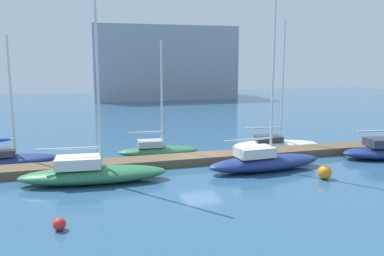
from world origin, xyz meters
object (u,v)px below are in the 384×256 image
sailboat_1 (92,172)px  sailboat_3 (264,160)px  mooring_buoy_orange (325,172)px  harbor_building_distant (162,63)px  sailboat_2 (157,149)px  sailboat_0 (9,158)px  sailboat_4 (275,143)px  mooring_buoy_red (59,224)px

sailboat_1 → sailboat_3: size_ratio=0.98×
mooring_buoy_orange → harbor_building_distant: size_ratio=0.03×
sailboat_2 → mooring_buoy_orange: size_ratio=10.13×
harbor_building_distant → sailboat_0: bearing=-114.1°
sailboat_0 → sailboat_2: (9.70, -0.11, -0.01)m
sailboat_3 → sailboat_4: (3.67, 5.44, -0.19)m
sailboat_2 → sailboat_3: bearing=-40.1°
sailboat_1 → mooring_buoy_orange: sailboat_1 is taller
mooring_buoy_orange → sailboat_3: bearing=133.3°
sailboat_0 → mooring_buoy_red: sailboat_0 is taller
sailboat_0 → sailboat_4: 18.93m
harbor_building_distant → sailboat_3: bearing=-94.8°
sailboat_0 → mooring_buoy_red: 11.93m
sailboat_1 → harbor_building_distant: size_ratio=0.49×
sailboat_0 → mooring_buoy_orange: sailboat_0 is taller
sailboat_2 → harbor_building_distant: harbor_building_distant is taller
sailboat_4 → mooring_buoy_red: size_ratio=18.54×
mooring_buoy_red → harbor_building_distant: bearing=73.7°
sailboat_1 → mooring_buoy_orange: (12.81, -2.99, -0.23)m
sailboat_0 → sailboat_3: 16.27m
sailboat_4 → mooring_buoy_red: bearing=-134.9°
sailboat_2 → sailboat_4: 9.23m
sailboat_4 → mooring_buoy_orange: bearing=-88.9°
sailboat_0 → sailboat_1: 7.28m
sailboat_2 → mooring_buoy_orange: sailboat_2 is taller
sailboat_3 → sailboat_4: 6.57m
sailboat_3 → sailboat_4: size_ratio=1.26×
sailboat_1 → sailboat_2: size_ratio=1.48×
sailboat_1 → sailboat_2: 7.04m
sailboat_1 → mooring_buoy_red: 6.33m
sailboat_0 → sailboat_2: sailboat_0 is taller
sailboat_1 → sailboat_4: (13.96, 5.13, -0.18)m
sailboat_0 → sailboat_1: sailboat_1 is taller
sailboat_3 → mooring_buoy_orange: (2.52, -2.67, -0.24)m
sailboat_2 → mooring_buoy_orange: bearing=-40.7°
sailboat_2 → harbor_building_distant: 44.92m
sailboat_1 → sailboat_4: bearing=24.6°
sailboat_0 → sailboat_1: bearing=-49.5°
sailboat_0 → mooring_buoy_orange: size_ratio=10.38×
sailboat_1 → mooring_buoy_red: (-1.58, -6.12, -0.37)m
sailboat_3 → mooring_buoy_red: 13.22m
sailboat_0 → sailboat_3: sailboat_3 is taller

